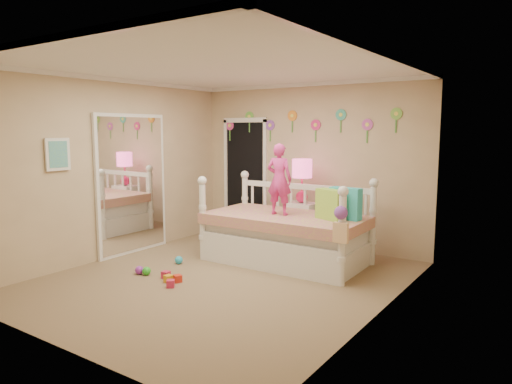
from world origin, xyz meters
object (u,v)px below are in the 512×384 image
Objects in this scene: daybed at (286,219)px; nightstand at (301,226)px; table_lamp at (302,174)px; child at (279,179)px.

daybed reaches higher than nightstand.
nightstand is at bearing 90.00° from table_lamp.
nightstand is (-0.15, 0.72, -0.24)m from daybed.
table_lamp is at bearing -91.73° from child.
child reaches higher than nightstand.
table_lamp is at bearing -89.25° from nightstand.
table_lamp is (-0.07, 0.79, 0.01)m from child.
child is at bearing -83.87° from nightstand.
daybed is at bearing -143.00° from child.
daybed is 2.28× the size of child.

